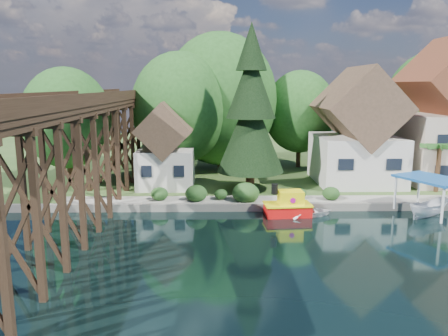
{
  "coord_description": "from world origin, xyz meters",
  "views": [
    {
      "loc": [
        -6.3,
        -25.09,
        9.79
      ],
      "look_at": [
        -5.8,
        6.0,
        3.84
      ],
      "focal_mm": 35.0,
      "sensor_mm": 36.0,
      "label": 1
    }
  ],
  "objects": [
    {
      "name": "trestle_bridge",
      "position": [
        -16.0,
        5.17,
        5.35
      ],
      "size": [
        4.12,
        44.18,
        9.3
      ],
      "color": "black",
      "rests_on": "ground"
    },
    {
      "name": "boat_white_a",
      "position": [
        0.57,
        6.81,
        0.38
      ],
      "size": [
        3.74,
        2.7,
        0.76
      ],
      "primitive_type": "imported",
      "rotation": [
        0.0,
        0.0,
        1.55
      ],
      "color": "white",
      "rests_on": "ground"
    },
    {
      "name": "shed",
      "position": [
        -11.0,
        14.5,
        3.83
      ],
      "size": [
        5.09,
        5.4,
        7.85
      ],
      "color": "silver",
      "rests_on": "bank"
    },
    {
      "name": "promenade",
      "position": [
        6.0,
        9.3,
        0.53
      ],
      "size": [
        50.0,
        2.6,
        0.06
      ],
      "primitive_type": "cube",
      "color": "gray",
      "rests_on": "bank"
    },
    {
      "name": "bg_trees",
      "position": [
        1.0,
        21.25,
        7.29
      ],
      "size": [
        49.9,
        13.3,
        10.57
      ],
      "color": "#382314",
      "rests_on": "bank"
    },
    {
      "name": "seawall",
      "position": [
        4.0,
        8.0,
        0.31
      ],
      "size": [
        60.0,
        0.4,
        0.62
      ],
      "primitive_type": "cube",
      "color": "slate",
      "rests_on": "ground"
    },
    {
      "name": "shrubs",
      "position": [
        -4.6,
        9.26,
        1.23
      ],
      "size": [
        15.76,
        2.47,
        1.7
      ],
      "color": "#173B15",
      "rests_on": "bank"
    },
    {
      "name": "boat_canopy",
      "position": [
        9.57,
        6.19,
        1.3
      ],
      "size": [
        4.97,
        5.63,
        3.02
      ],
      "color": "white",
      "rests_on": "ground"
    },
    {
      "name": "bank",
      "position": [
        0.0,
        34.0,
        0.25
      ],
      "size": [
        140.0,
        52.0,
        0.5
      ],
      "primitive_type": "cube",
      "color": "#2A4A1D",
      "rests_on": "ground"
    },
    {
      "name": "house_left",
      "position": [
        7.0,
        16.0,
        5.14
      ],
      "size": [
        7.64,
        8.64,
        11.02
      ],
      "color": "silver",
      "rests_on": "bank"
    },
    {
      "name": "palm_tree",
      "position": [
        13.0,
        11.99,
        4.45
      ],
      "size": [
        3.61,
        3.61,
        4.52
      ],
      "color": "#382314",
      "rests_on": "bank"
    },
    {
      "name": "ground",
      "position": [
        0.0,
        0.0,
        0.0
      ],
      "size": [
        140.0,
        140.0,
        0.0
      ],
      "primitive_type": "plane",
      "color": "black",
      "rests_on": "ground"
    },
    {
      "name": "conifer",
      "position": [
        -3.37,
        12.68,
        7.47
      ],
      "size": [
        5.88,
        5.88,
        14.47
      ],
      "color": "#382314",
      "rests_on": "bank"
    },
    {
      "name": "tugboat",
      "position": [
        -0.92,
        6.75,
        0.76
      ],
      "size": [
        3.64,
        2.18,
        2.54
      ],
      "color": "red",
      "rests_on": "ground"
    }
  ]
}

